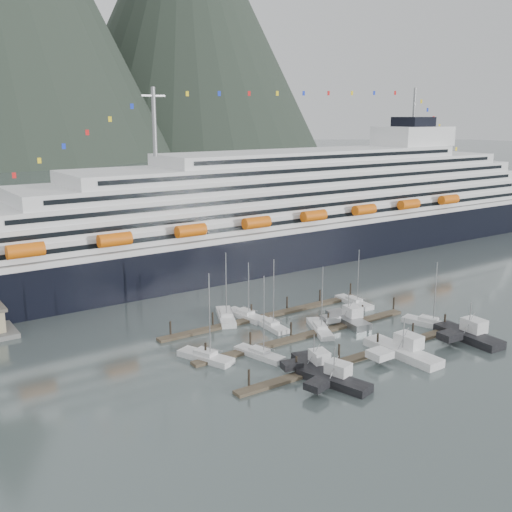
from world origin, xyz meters
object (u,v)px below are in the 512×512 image
object	(u,v)px
sailboat_b	(259,354)
sailboat_c	(271,326)
trawler_d	(468,335)
cruise_ship	(288,216)
trawler_c	(402,351)
sailboat_a	(206,357)
sailboat_e	(226,317)
sailboat_g	(354,302)
sailboat_d	(320,329)
trawler_a	(333,379)
trawler_e	(347,319)
trawler_b	(313,365)
sailboat_h	(428,323)
sailboat_f	(245,316)

from	to	relation	value
sailboat_b	sailboat_c	world-z (taller)	sailboat_b
trawler_d	cruise_ship	bearing A→B (deg)	-6.61
sailboat_b	trawler_d	bearing A→B (deg)	-126.98
sailboat_c	trawler_c	world-z (taller)	sailboat_c
sailboat_a	sailboat_e	world-z (taller)	sailboat_a
sailboat_b	sailboat_g	xyz separation A→B (m)	(33.36, 12.15, -0.02)
sailboat_d	trawler_a	xyz separation A→B (m)	(-13.36, -18.82, 0.45)
sailboat_e	trawler_e	xyz separation A→B (m)	(18.47, -15.50, 0.46)
sailboat_a	trawler_b	size ratio (longest dim) A/B	1.46
sailboat_c	sailboat_d	size ratio (longest dim) A/B	1.07
sailboat_h	trawler_c	size ratio (longest dim) A/B	0.91
sailboat_c	trawler_d	size ratio (longest dim) A/B	1.06
sailboat_d	trawler_d	bearing A→B (deg)	-109.75
sailboat_b	trawler_e	bearing A→B (deg)	-94.69
sailboat_a	sailboat_c	bearing A→B (deg)	-92.37
trawler_a	cruise_ship	bearing A→B (deg)	-47.53
cruise_ship	trawler_e	bearing A→B (deg)	-115.33
sailboat_f	sailboat_h	world-z (taller)	sailboat_h
sailboat_d	trawler_b	world-z (taller)	sailboat_d
sailboat_f	trawler_c	xyz separation A→B (m)	(11.04, -31.44, 0.52)
sailboat_a	trawler_b	xyz separation A→B (m)	(12.14, -13.33, 0.41)
sailboat_d	trawler_d	xyz separation A→B (m)	(19.19, -18.78, 0.56)
sailboat_a	sailboat_b	size ratio (longest dim) A/B	1.06
sailboat_a	sailboat_h	bearing A→B (deg)	-124.58
cruise_ship	sailboat_a	distance (m)	76.61
sailboat_f	sailboat_a	bearing A→B (deg)	120.86
sailboat_f	sailboat_g	distance (m)	25.01
trawler_a	trawler_e	bearing A→B (deg)	-62.21
trawler_e	trawler_b	bearing A→B (deg)	132.06
sailboat_b	sailboat_a	bearing A→B (deg)	50.05
trawler_a	sailboat_b	bearing A→B (deg)	-3.17
cruise_ship	sailboat_d	xyz separation A→B (m)	(-31.37, -51.16, -11.63)
sailboat_c	sailboat_h	size ratio (longest dim) A/B	1.06
sailboat_c	trawler_d	bearing A→B (deg)	-130.79
sailboat_b	sailboat_e	distance (m)	20.15
trawler_a	trawler_e	size ratio (longest dim) A/B	1.10
cruise_ship	sailboat_d	distance (m)	61.12
sailboat_h	trawler_d	bearing A→B (deg)	161.96
sailboat_c	sailboat_f	size ratio (longest dim) A/B	1.16
sailboat_d	sailboat_e	world-z (taller)	sailboat_e
sailboat_e	trawler_c	size ratio (longest dim) A/B	0.99
cruise_ship	sailboat_e	distance (m)	56.59
sailboat_f	sailboat_b	bearing A→B (deg)	145.07
cruise_ship	sailboat_b	bearing A→B (deg)	-131.11
sailboat_d	sailboat_e	size ratio (longest dim) A/B	0.91
sailboat_d	sailboat_e	distance (m)	19.31
sailboat_f	sailboat_h	xyz separation A→B (m)	(26.82, -23.88, 0.01)
trawler_b	sailboat_h	bearing A→B (deg)	-70.37
trawler_a	trawler_e	xyz separation A→B (m)	(20.63, 19.06, 0.05)
sailboat_b	trawler_b	distance (m)	10.16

